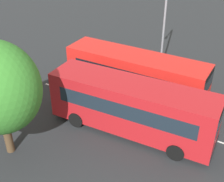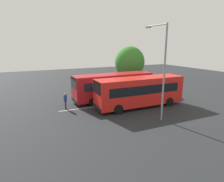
{
  "view_description": "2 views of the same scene",
  "coord_description": "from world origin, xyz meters",
  "px_view_note": "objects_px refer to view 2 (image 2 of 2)",
  "views": [
    {
      "loc": [
        6.57,
        -14.92,
        11.49
      ],
      "look_at": [
        -1.22,
        -0.62,
        1.66
      ],
      "focal_mm": 48.27,
      "sensor_mm": 36.0,
      "label": 1
    },
    {
      "loc": [
        10.5,
        18.62,
        6.53
      ],
      "look_at": [
        1.09,
        -1.22,
        1.29
      ],
      "focal_mm": 30.56,
      "sensor_mm": 36.0,
      "label": 2
    }
  ],
  "objects_px": {
    "street_lamp": "(162,67)",
    "depot_tree": "(130,62)",
    "bus_center_left": "(140,91)",
    "pedestrian": "(65,100)",
    "bus_far_left": "(113,86)"
  },
  "relations": [
    {
      "from": "street_lamp",
      "to": "depot_tree",
      "type": "xyz_separation_m",
      "value": [
        -4.02,
        -12.25,
        -0.75
      ]
    },
    {
      "from": "bus_center_left",
      "to": "pedestrian",
      "type": "distance_m",
      "value": 7.93
    },
    {
      "from": "street_lamp",
      "to": "depot_tree",
      "type": "bearing_deg",
      "value": -22.03
    },
    {
      "from": "pedestrian",
      "to": "depot_tree",
      "type": "bearing_deg",
      "value": 27.17
    },
    {
      "from": "pedestrian",
      "to": "street_lamp",
      "type": "relative_size",
      "value": 0.21
    },
    {
      "from": "pedestrian",
      "to": "street_lamp",
      "type": "height_order",
      "value": "street_lamp"
    },
    {
      "from": "bus_far_left",
      "to": "bus_center_left",
      "type": "bearing_deg",
      "value": 110.18
    },
    {
      "from": "bus_center_left",
      "to": "street_lamp",
      "type": "xyz_separation_m",
      "value": [
        0.33,
        3.85,
        3.01
      ]
    },
    {
      "from": "bus_center_left",
      "to": "street_lamp",
      "type": "distance_m",
      "value": 4.9
    },
    {
      "from": "bus_far_left",
      "to": "street_lamp",
      "type": "bearing_deg",
      "value": 97.1
    },
    {
      "from": "street_lamp",
      "to": "depot_tree",
      "type": "relative_size",
      "value": 1.29
    },
    {
      "from": "street_lamp",
      "to": "depot_tree",
      "type": "distance_m",
      "value": 12.92
    },
    {
      "from": "bus_center_left",
      "to": "street_lamp",
      "type": "bearing_deg",
      "value": 86.18
    },
    {
      "from": "depot_tree",
      "to": "pedestrian",
      "type": "bearing_deg",
      "value": 27.31
    },
    {
      "from": "depot_tree",
      "to": "bus_center_left",
      "type": "bearing_deg",
      "value": 66.3
    }
  ]
}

